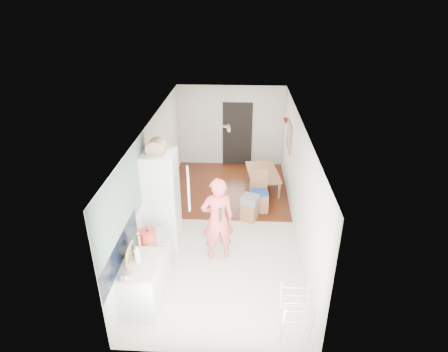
# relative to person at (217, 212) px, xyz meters

# --- Properties ---
(room_shell) EXTENTS (3.20, 7.00, 2.50)m
(room_shell) POSITION_rel_person_xyz_m (0.10, 1.15, 0.19)
(room_shell) COLOR silver
(room_shell) RESTS_ON ground
(floor) EXTENTS (3.20, 7.00, 0.01)m
(floor) POSITION_rel_person_xyz_m (0.10, 1.15, -1.06)
(floor) COLOR beige
(floor) RESTS_ON ground
(wood_floor_overlay) EXTENTS (3.20, 3.30, 0.01)m
(wood_floor_overlay) POSITION_rel_person_xyz_m (0.10, 3.00, -1.06)
(wood_floor_overlay) COLOR #622310
(wood_floor_overlay) RESTS_ON room_shell
(sage_wall_panel) EXTENTS (0.02, 3.00, 1.30)m
(sage_wall_panel) POSITION_rel_person_xyz_m (-1.49, -0.85, 0.79)
(sage_wall_panel) COLOR slate
(sage_wall_panel) RESTS_ON room_shell
(tile_splashback) EXTENTS (0.02, 1.90, 0.50)m
(tile_splashback) POSITION_rel_person_xyz_m (-1.49, -1.40, 0.09)
(tile_splashback) COLOR black
(tile_splashback) RESTS_ON room_shell
(doorway_recess) EXTENTS (0.90, 0.04, 2.00)m
(doorway_recess) POSITION_rel_person_xyz_m (0.30, 4.63, -0.06)
(doorway_recess) COLOR black
(doorway_recess) RESTS_ON room_shell
(base_cabinet) EXTENTS (0.60, 0.90, 0.86)m
(base_cabinet) POSITION_rel_person_xyz_m (-1.20, -1.40, -0.63)
(base_cabinet) COLOR silver
(base_cabinet) RESTS_ON room_shell
(worktop) EXTENTS (0.62, 0.92, 0.06)m
(worktop) POSITION_rel_person_xyz_m (-1.20, -1.40, -0.17)
(worktop) COLOR beige
(worktop) RESTS_ON room_shell
(range_cooker) EXTENTS (0.60, 0.60, 0.88)m
(range_cooker) POSITION_rel_person_xyz_m (-1.20, -0.65, -0.62)
(range_cooker) COLOR silver
(range_cooker) RESTS_ON room_shell
(cooker_top) EXTENTS (0.60, 0.60, 0.04)m
(cooker_top) POSITION_rel_person_xyz_m (-1.20, -0.65, -0.16)
(cooker_top) COLOR #B9B9BB
(cooker_top) RESTS_ON room_shell
(fridge_housing) EXTENTS (0.66, 0.66, 2.15)m
(fridge_housing) POSITION_rel_person_xyz_m (-1.17, 0.37, 0.01)
(fridge_housing) COLOR silver
(fridge_housing) RESTS_ON room_shell
(fridge_door) EXTENTS (0.14, 0.56, 0.70)m
(fridge_door) POSITION_rel_person_xyz_m (-0.56, 0.07, 0.49)
(fridge_door) COLOR silver
(fridge_door) RESTS_ON room_shell
(fridge_interior) EXTENTS (0.02, 0.52, 0.66)m
(fridge_interior) POSITION_rel_person_xyz_m (-0.86, 0.37, 0.49)
(fridge_interior) COLOR white
(fridge_interior) RESTS_ON room_shell
(pinboard) EXTENTS (0.03, 0.90, 0.70)m
(pinboard) POSITION_rel_person_xyz_m (1.68, 3.05, 0.49)
(pinboard) COLOR tan
(pinboard) RESTS_ON room_shell
(pinboard_frame) EXTENTS (0.00, 0.94, 0.74)m
(pinboard_frame) POSITION_rel_person_xyz_m (1.66, 3.05, 0.49)
(pinboard_frame) COLOR olive
(pinboard_frame) RESTS_ON room_shell
(wall_sconce) EXTENTS (0.18, 0.18, 0.16)m
(wall_sconce) POSITION_rel_person_xyz_m (1.64, 3.70, 0.69)
(wall_sconce) COLOR maroon
(wall_sconce) RESTS_ON room_shell
(person) EXTENTS (0.87, 0.68, 2.13)m
(person) POSITION_rel_person_xyz_m (0.00, 0.00, 0.00)
(person) COLOR #F6595D
(person) RESTS_ON floor
(dining_table) EXTENTS (0.83, 1.31, 0.43)m
(dining_table) POSITION_rel_person_xyz_m (1.07, 3.04, -0.85)
(dining_table) COLOR olive
(dining_table) RESTS_ON floor
(dining_chair) EXTENTS (0.46, 0.46, 1.04)m
(dining_chair) POSITION_rel_person_xyz_m (0.90, 1.88, -0.55)
(dining_chair) COLOR olive
(dining_chair) RESTS_ON floor
(stool) EXTENTS (0.46, 0.46, 0.46)m
(stool) POSITION_rel_person_xyz_m (0.67, 1.44, -0.83)
(stool) COLOR olive
(stool) RESTS_ON floor
(grey_drape) EXTENTS (0.48, 0.48, 0.17)m
(grey_drape) POSITION_rel_person_xyz_m (0.67, 1.45, -0.52)
(grey_drape) COLOR slate
(grey_drape) RESTS_ON stool
(drying_rack) EXTENTS (0.46, 0.42, 0.88)m
(drying_rack) POSITION_rel_person_xyz_m (1.34, -1.95, -0.62)
(drying_rack) COLOR silver
(drying_rack) RESTS_ON floor
(bread_bin) EXTENTS (0.40, 0.38, 0.19)m
(bread_bin) POSITION_rel_person_xyz_m (-1.21, 0.40, 1.18)
(bread_bin) COLOR tan
(bread_bin) RESTS_ON fridge_housing
(red_casserole) EXTENTS (0.31, 0.31, 0.18)m
(red_casserole) POSITION_rel_person_xyz_m (-1.21, -0.74, -0.05)
(red_casserole) COLOR red
(red_casserole) RESTS_ON cooker_top
(steel_pan) EXTENTS (0.22, 0.22, 0.10)m
(steel_pan) POSITION_rel_person_xyz_m (-1.33, -1.76, -0.10)
(steel_pan) COLOR #B9B9BB
(steel_pan) RESTS_ON worktop
(held_bottle) EXTENTS (0.06, 0.06, 0.28)m
(held_bottle) POSITION_rel_person_xyz_m (0.07, -0.19, 0.06)
(held_bottle) COLOR #1C3F1E
(held_bottle) RESTS_ON person
(bottle_a) EXTENTS (0.09, 0.09, 0.30)m
(bottle_a) POSITION_rel_person_xyz_m (-1.35, -1.19, 0.01)
(bottle_a) COLOR #1C3F1E
(bottle_a) RESTS_ON worktop
(bottle_b) EXTENTS (0.06, 0.06, 0.26)m
(bottle_b) POSITION_rel_person_xyz_m (-1.30, -1.30, -0.02)
(bottle_b) COLOR #1C3F1E
(bottle_b) RESTS_ON worktop
(bottle_c) EXTENTS (0.12, 0.12, 0.24)m
(bottle_c) POSITION_rel_person_xyz_m (-1.23, -1.37, -0.02)
(bottle_c) COLOR silver
(bottle_c) RESTS_ON worktop
(pepper_mill_front) EXTENTS (0.06, 0.06, 0.22)m
(pepper_mill_front) POSITION_rel_person_xyz_m (-1.33, -0.94, -0.03)
(pepper_mill_front) COLOR tan
(pepper_mill_front) RESTS_ON worktop
(pepper_mill_back) EXTENTS (0.06, 0.06, 0.20)m
(pepper_mill_back) POSITION_rel_person_xyz_m (-1.29, -1.02, -0.04)
(pepper_mill_back) COLOR tan
(pepper_mill_back) RESTS_ON worktop
(chopping_boards) EXTENTS (0.10, 0.26, 0.35)m
(chopping_boards) POSITION_rel_person_xyz_m (-1.35, -1.41, 0.03)
(chopping_boards) COLOR tan
(chopping_boards) RESTS_ON worktop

